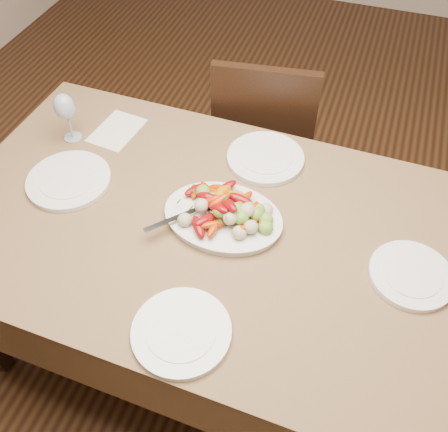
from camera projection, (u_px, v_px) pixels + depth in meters
The scene contains 12 objects.
floor at pixel (276, 301), 2.28m from camera, with size 6.00×6.00×0.00m, color #372010.
dining_table at pixel (224, 293), 1.86m from camera, with size 1.84×1.04×0.76m, color brown.
chair_far at pixel (266, 136), 2.31m from camera, with size 0.42×0.42×0.95m, color black, non-canonical shape.
serving_platter at pixel (223, 218), 1.59m from camera, with size 0.37×0.28×0.02m, color white.
roasted_vegetables at pixel (223, 207), 1.55m from camera, with size 0.31×0.21×0.09m, color #730708, non-canonical shape.
serving_spoon at pixel (199, 214), 1.56m from camera, with size 0.28×0.06×0.03m, color #9EA0A8, non-canonical shape.
plate_left at pixel (69, 180), 1.71m from camera, with size 0.29×0.29×0.02m, color white.
plate_right at pixel (411, 275), 1.45m from camera, with size 0.25×0.25×0.02m, color white.
plate_far at pixel (265, 158), 1.78m from camera, with size 0.28×0.28×0.02m, color white.
plate_near at pixel (181, 332), 1.33m from camera, with size 0.27×0.27×0.02m, color white.
wine_glass at pixel (67, 116), 1.79m from camera, with size 0.08×0.08×0.20m, color #8C99A5, non-canonical shape.
menu_card at pixel (117, 130), 1.90m from camera, with size 0.15×0.21×0.00m, color silver.
Camera 1 is at (0.17, -1.22, 1.98)m, focal length 40.00 mm.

